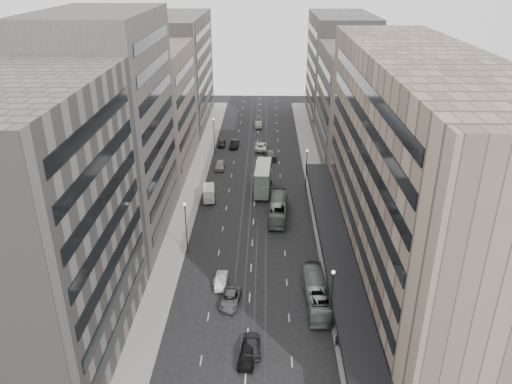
# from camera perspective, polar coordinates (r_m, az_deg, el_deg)

# --- Properties ---
(ground) EXTENTS (220.00, 220.00, 0.00)m
(ground) POSITION_cam_1_polar(r_m,az_deg,el_deg) (65.86, -0.77, -12.48)
(ground) COLOR black
(ground) RESTS_ON ground
(sidewalk_right) EXTENTS (4.00, 125.00, 0.15)m
(sidewalk_right) POSITION_cam_1_polar(r_m,az_deg,el_deg) (98.83, 6.90, 0.83)
(sidewalk_right) COLOR gray
(sidewalk_right) RESTS_ON ground
(sidewalk_left) EXTENTS (4.00, 125.00, 0.15)m
(sidewalk_left) POSITION_cam_1_polar(r_m,az_deg,el_deg) (99.29, -7.02, 0.94)
(sidewalk_left) COLOR gray
(sidewalk_left) RESTS_ON ground
(department_store) EXTENTS (19.20, 60.00, 30.00)m
(department_store) POSITION_cam_1_polar(r_m,az_deg,el_deg) (68.20, 17.72, 2.11)
(department_store) COLOR gray
(department_store) RESTS_ON ground
(building_right_mid) EXTENTS (15.00, 28.00, 24.00)m
(building_right_mid) POSITION_cam_1_polar(r_m,az_deg,el_deg) (109.82, 11.53, 9.57)
(building_right_mid) COLOR #443E3A
(building_right_mid) RESTS_ON ground
(building_right_far) EXTENTS (15.00, 32.00, 28.00)m
(building_right_far) POSITION_cam_1_polar(r_m,az_deg,el_deg) (138.27, 9.53, 13.65)
(building_right_far) COLOR #67615D
(building_right_far) RESTS_ON ground
(building_left_a) EXTENTS (15.00, 28.00, 30.00)m
(building_left_a) POSITION_cam_1_polar(r_m,az_deg,el_deg) (56.00, -23.76, -3.87)
(building_left_a) COLOR #67615D
(building_left_a) RESTS_ON ground
(building_left_b) EXTENTS (15.00, 26.00, 34.00)m
(building_left_b) POSITION_cam_1_polar(r_m,az_deg,el_deg) (78.54, -16.38, 6.83)
(building_left_b) COLOR #443E3A
(building_left_b) RESTS_ON ground
(building_left_c) EXTENTS (15.00, 28.00, 25.00)m
(building_left_c) POSITION_cam_1_polar(r_m,az_deg,el_deg) (104.78, -11.97, 9.09)
(building_left_c) COLOR #796A5E
(building_left_c) RESTS_ON ground
(building_left_d) EXTENTS (15.00, 38.00, 28.00)m
(building_left_d) POSITION_cam_1_polar(r_m,az_deg,el_deg) (135.95, -9.06, 13.49)
(building_left_d) COLOR #67615D
(building_left_d) RESTS_ON ground
(lamp_right_near) EXTENTS (0.44, 0.44, 8.32)m
(lamp_right_near) POSITION_cam_1_polar(r_m,az_deg,el_deg) (59.23, 8.66, -11.37)
(lamp_right_near) COLOR #262628
(lamp_right_near) RESTS_ON ground
(lamp_right_far) EXTENTS (0.44, 0.44, 8.32)m
(lamp_right_far) POSITION_cam_1_polar(r_m,az_deg,el_deg) (94.35, 5.80, 3.08)
(lamp_right_far) COLOR #262628
(lamp_right_far) RESTS_ON ground
(lamp_left_near) EXTENTS (0.44, 0.44, 8.32)m
(lamp_left_near) POSITION_cam_1_polar(r_m,az_deg,el_deg) (74.04, -8.03, -3.41)
(lamp_left_near) COLOR #262628
(lamp_left_near) RESTS_ON ground
(lamp_left_far) EXTENTS (0.44, 0.44, 8.32)m
(lamp_left_far) POSITION_cam_1_polar(r_m,az_deg,el_deg) (113.45, -4.83, 6.88)
(lamp_left_far) COLOR #262628
(lamp_left_far) RESTS_ON ground
(bus_near) EXTENTS (2.96, 11.31, 3.13)m
(bus_near) POSITION_cam_1_polar(r_m,az_deg,el_deg) (65.27, 6.86, -11.37)
(bus_near) COLOR gray
(bus_near) RESTS_ON ground
(bus_far) EXTENTS (3.49, 11.64, 3.20)m
(bus_far) POSITION_cam_1_polar(r_m,az_deg,el_deg) (85.40, 2.57, -1.88)
(bus_far) COLOR gray
(bus_far) RESTS_ON ground
(double_decker) EXTENTS (3.43, 9.83, 5.30)m
(double_decker) POSITION_cam_1_polar(r_m,az_deg,el_deg) (94.09, 0.80, 1.60)
(double_decker) COLOR slate
(double_decker) RESTS_ON ground
(vw_microbus) EXTENTS (1.82, 3.84, 2.05)m
(vw_microbus) POSITION_cam_1_polar(r_m,az_deg,el_deg) (63.22, 7.73, -13.26)
(vw_microbus) COLOR #5B5F63
(vw_microbus) RESTS_ON ground
(panel_van) EXTENTS (2.55, 4.60, 2.78)m
(panel_van) POSITION_cam_1_polar(r_m,az_deg,el_deg) (91.45, -5.40, -0.14)
(panel_van) COLOR #B7B1A5
(panel_van) RESTS_ON ground
(sedan_0) EXTENTS (2.29, 4.66, 1.53)m
(sedan_0) POSITION_cam_1_polar(r_m,az_deg,el_deg) (57.49, -1.01, -18.08)
(sedan_0) COLOR black
(sedan_0) RESTS_ON ground
(sedan_1) EXTENTS (1.58, 4.29, 1.40)m
(sedan_1) POSITION_cam_1_polar(r_m,az_deg,el_deg) (68.66, -4.00, -10.08)
(sedan_1) COLOR white
(sedan_1) RESTS_ON ground
(sedan_2) EXTENTS (2.79, 5.21, 1.39)m
(sedan_2) POSITION_cam_1_polar(r_m,az_deg,el_deg) (65.32, -2.97, -12.11)
(sedan_2) COLOR #565659
(sedan_2) RESTS_ON ground
(sedan_3) EXTENTS (2.18, 4.94, 1.41)m
(sedan_3) POSITION_cam_1_polar(r_m,az_deg,el_deg) (58.66, -0.47, -17.11)
(sedan_3) COLOR #232325
(sedan_3) RESTS_ON ground
(sedan_4) EXTENTS (2.00, 4.87, 1.65)m
(sedan_4) POSITION_cam_1_polar(r_m,az_deg,el_deg) (105.97, -4.13, 3.07)
(sedan_4) COLOR #A59688
(sedan_4) RESTS_ON ground
(sedan_5) EXTENTS (2.08, 5.12, 1.65)m
(sedan_5) POSITION_cam_1_polar(r_m,az_deg,el_deg) (118.54, -2.48, 5.51)
(sedan_5) COLOR black
(sedan_5) RESTS_ON ground
(sedan_6) EXTENTS (2.90, 6.04, 1.66)m
(sedan_6) POSITION_cam_1_polar(r_m,az_deg,el_deg) (116.90, 0.57, 5.25)
(sedan_6) COLOR white
(sedan_6) RESTS_ON ground
(sedan_7) EXTENTS (2.90, 6.10, 1.72)m
(sedan_7) POSITION_cam_1_polar(r_m,az_deg,el_deg) (111.73, 1.65, 4.31)
(sedan_7) COLOR #555557
(sedan_7) RESTS_ON ground
(sedan_8) EXTENTS (1.71, 4.25, 1.45)m
(sedan_8) POSITION_cam_1_polar(r_m,az_deg,el_deg) (119.60, -3.94, 5.59)
(sedan_8) COLOR black
(sedan_8) RESTS_ON ground
(sedan_9) EXTENTS (1.99, 5.06, 1.64)m
(sedan_9) POSITION_cam_1_polar(r_m,az_deg,el_deg) (133.62, 0.28, 7.77)
(sedan_9) COLOR #9F9984
(sedan_9) RESTS_ON ground
(pedestrian) EXTENTS (0.83, 0.78, 1.91)m
(pedestrian) POSITION_cam_1_polar(r_m,az_deg,el_deg) (59.45, 9.26, -16.31)
(pedestrian) COLOR black
(pedestrian) RESTS_ON sidewalk_right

